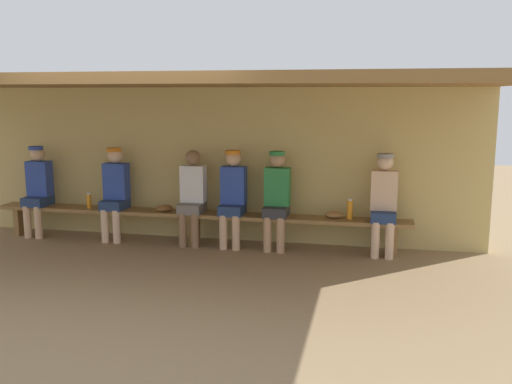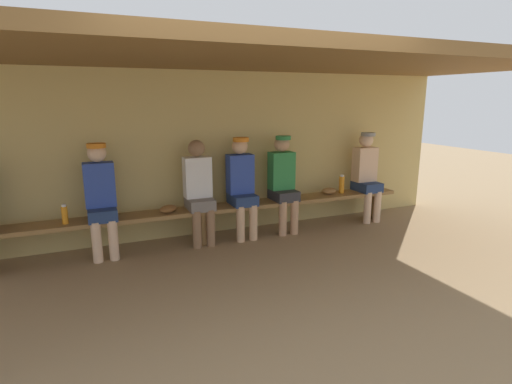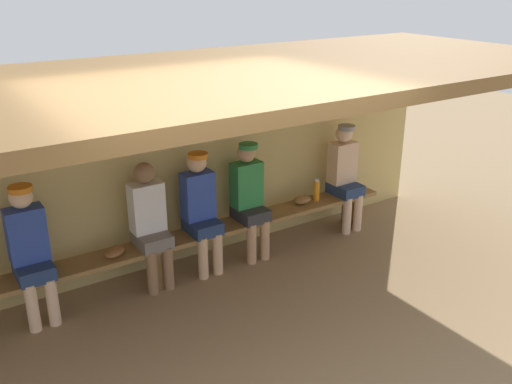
{
  "view_description": "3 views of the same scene",
  "coord_description": "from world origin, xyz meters",
  "views": [
    {
      "loc": [
        2.45,
        -5.79,
        2.1
      ],
      "look_at": [
        0.92,
        1.42,
        0.81
      ],
      "focal_mm": 39.09,
      "sensor_mm": 36.0,
      "label": 1
    },
    {
      "loc": [
        -1.32,
        -3.36,
        1.84
      ],
      "look_at": [
        0.59,
        1.13,
        0.71
      ],
      "focal_mm": 28.38,
      "sensor_mm": 36.0,
      "label": 2
    },
    {
      "loc": [
        -2.01,
        -3.46,
        3.11
      ],
      "look_at": [
        0.95,
        1.07,
        0.99
      ],
      "focal_mm": 39.92,
      "sensor_mm": 36.0,
      "label": 3
    }
  ],
  "objects": [
    {
      "name": "ground_plane",
      "position": [
        0.0,
        0.0,
        0.0
      ],
      "size": [
        24.0,
        24.0,
        0.0
      ],
      "primitive_type": "plane",
      "color": "#937754"
    },
    {
      "name": "back_wall",
      "position": [
        0.0,
        2.0,
        1.1
      ],
      "size": [
        8.0,
        0.2,
        2.2
      ],
      "primitive_type": "cube",
      "color": "tan",
      "rests_on": "ground"
    },
    {
      "name": "dugout_roof",
      "position": [
        0.0,
        0.7,
        2.26
      ],
      "size": [
        8.0,
        2.8,
        0.12
      ],
      "primitive_type": "cube",
      "color": "brown",
      "rests_on": "back_wall"
    },
    {
      "name": "bench",
      "position": [
        0.0,
        1.55,
        0.39
      ],
      "size": [
        6.0,
        0.36,
        0.46
      ],
      "color": "olive",
      "rests_on": "ground"
    },
    {
      "name": "player_near_post",
      "position": [
        -0.02,
        1.55,
        0.73
      ],
      "size": [
        0.34,
        0.42,
        1.34
      ],
      "color": "slate",
      "rests_on": "ground"
    },
    {
      "name": "player_in_white",
      "position": [
        2.6,
        1.55,
        0.75
      ],
      "size": [
        0.34,
        0.42,
        1.34
      ],
      "color": "navy",
      "rests_on": "ground"
    },
    {
      "name": "player_rightmost",
      "position": [
        0.56,
        1.55,
        0.75
      ],
      "size": [
        0.34,
        0.42,
        1.34
      ],
      "color": "navy",
      "rests_on": "ground"
    },
    {
      "name": "player_with_sunglasses",
      "position": [
        -1.19,
        1.55,
        0.75
      ],
      "size": [
        0.34,
        0.42,
        1.34
      ],
      "color": "navy",
      "rests_on": "ground"
    },
    {
      "name": "player_middle",
      "position": [
        1.18,
        1.55,
        0.75
      ],
      "size": [
        0.34,
        0.42,
        1.34
      ],
      "color": "#333338",
      "rests_on": "ground"
    },
    {
      "name": "water_bottle_blue",
      "position": [
        2.17,
        1.57,
        0.59
      ],
      "size": [
        0.08,
        0.08,
        0.27
      ],
      "color": "orange",
      "rests_on": "bench"
    },
    {
      "name": "baseball_glove_worn",
      "position": [
        -0.43,
        1.52,
        0.51
      ],
      "size": [
        0.29,
        0.27,
        0.09
      ],
      "primitive_type": "ellipsoid",
      "rotation": [
        0.0,
        0.0,
        0.55
      ],
      "color": "brown",
      "rests_on": "bench"
    },
    {
      "name": "baseball_glove_dark_brown",
      "position": [
        1.96,
        1.59,
        0.51
      ],
      "size": [
        0.25,
        0.18,
        0.09
      ],
      "primitive_type": "ellipsoid",
      "rotation": [
        0.0,
        0.0,
        0.06
      ],
      "color": "olive",
      "rests_on": "bench"
    }
  ]
}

